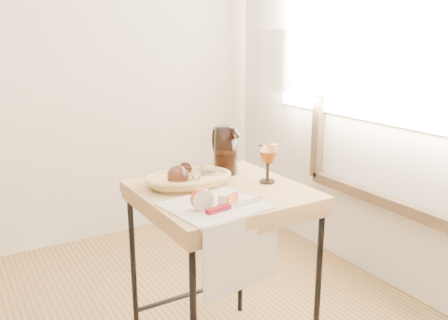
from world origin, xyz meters
TOP-DOWN VIEW (x-y plane):
  - window at (1.78, 0.35)m, footprint 0.04×1.14m
  - curtain at (1.74, 0.35)m, footprint 0.02×1.00m
  - side_table at (0.66, 0.23)m, footprint 0.62×0.62m
  - tea_towel at (0.54, 0.07)m, footprint 0.35×0.33m
  - bread_basket at (0.57, 0.33)m, footprint 0.34×0.26m
  - goblet_lying_a at (0.54, 0.34)m, footprint 0.15×0.16m
  - goblet_lying_b at (0.62, 0.31)m, footprint 0.14×0.12m
  - pitcher at (0.78, 0.41)m, footprint 0.20×0.26m
  - wine_goblet at (0.86, 0.21)m, footprint 0.10×0.10m
  - apple_half at (0.48, 0.06)m, footprint 0.08×0.05m
  - apple_wedge at (0.58, 0.06)m, footprint 0.07×0.05m
  - table_knife at (0.58, 0.02)m, footprint 0.24×0.06m

SIDE VIEW (x-z plane):
  - side_table at x=0.66m, z-range 0.00..0.78m
  - tea_towel at x=0.54m, z-range 0.78..0.79m
  - table_knife at x=0.58m, z-range 0.79..0.81m
  - bread_basket at x=0.57m, z-range 0.78..0.83m
  - apple_wedge at x=0.58m, z-range 0.79..0.83m
  - apple_half at x=0.48m, z-range 0.79..0.86m
  - goblet_lying_b at x=0.62m, z-range 0.79..0.86m
  - goblet_lying_a at x=0.54m, z-range 0.79..0.88m
  - wine_goblet at x=0.86m, z-range 0.78..0.94m
  - pitcher at x=0.78m, z-range 0.76..1.01m
  - curtain at x=1.74m, z-range 0.10..2.30m
  - window at x=1.78m, z-range 0.48..2.42m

